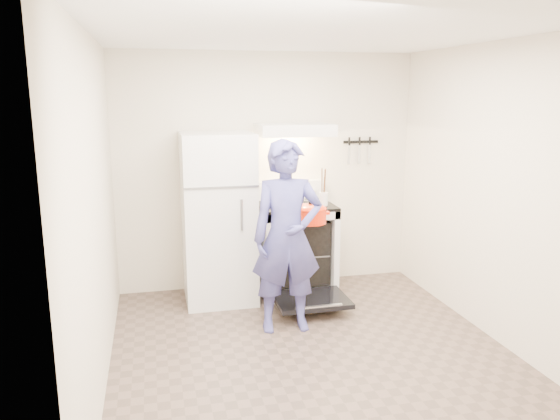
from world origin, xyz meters
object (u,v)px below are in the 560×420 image
Objects in this scene: refrigerator at (218,218)px; person at (287,237)px; stove_body at (295,249)px; tea_kettle at (283,192)px; dutch_oven at (310,216)px.

refrigerator is 1.00m from person.
tea_kettle reaches higher than stove_body.
dutch_oven is (0.81, -0.50, 0.09)m from refrigerator.
refrigerator reaches higher than person.
stove_body is 2.47× the size of dutch_oven.
refrigerator reaches higher than dutch_oven.
refrigerator reaches higher than stove_body.
tea_kettle is 0.15× the size of person.
refrigerator is at bearing 148.40° from dutch_oven.
stove_body is 0.54× the size of person.
person is (-0.32, -0.90, 0.39)m from stove_body.
tea_kettle is at bearing 149.26° from stove_body.
stove_body is at bearing -30.74° from tea_kettle.
refrigerator is 4.56× the size of dutch_oven.
person is (0.49, -0.87, -0.00)m from refrigerator.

